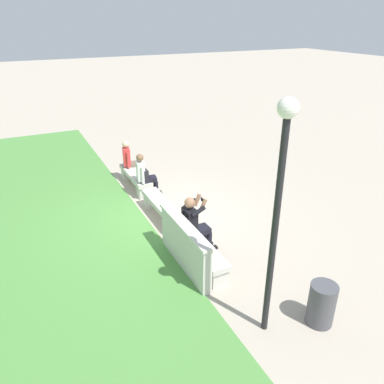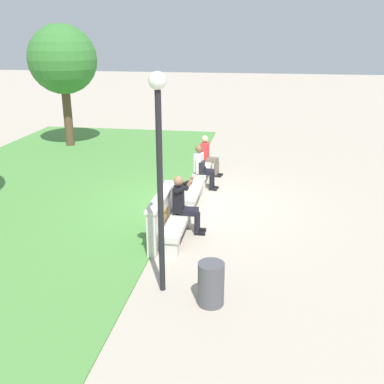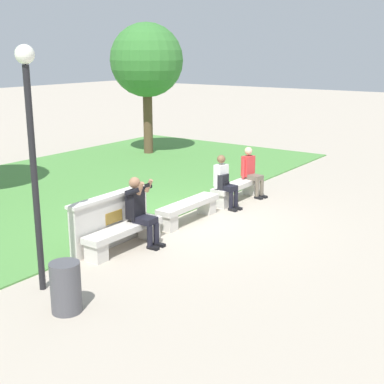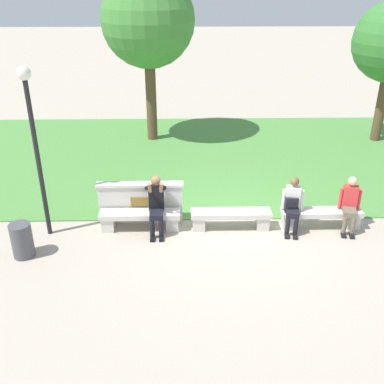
{
  "view_description": "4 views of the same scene",
  "coord_description": "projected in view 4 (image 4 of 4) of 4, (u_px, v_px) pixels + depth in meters",
  "views": [
    {
      "loc": [
        -7.71,
        2.93,
        4.61
      ],
      "look_at": [
        -0.84,
        -0.43,
        0.99
      ],
      "focal_mm": 35.0,
      "sensor_mm": 36.0,
      "label": 1
    },
    {
      "loc": [
        -10.81,
        -1.73,
        4.28
      ],
      "look_at": [
        -1.17,
        -0.18,
        0.78
      ],
      "focal_mm": 42.0,
      "sensor_mm": 36.0,
      "label": 2
    },
    {
      "loc": [
        -9.09,
        -6.53,
        3.65
      ],
      "look_at": [
        -0.52,
        -0.46,
        0.85
      ],
      "focal_mm": 50.0,
      "sensor_mm": 36.0,
      "label": 3
    },
    {
      "loc": [
        -1.07,
        -8.9,
        5.39
      ],
      "look_at": [
        -0.89,
        -0.07,
        0.98
      ],
      "focal_mm": 42.0,
      "sensor_mm": 36.0,
      "label": 4
    }
  ],
  "objects": [
    {
      "name": "bench_main",
      "position": [
        140.0,
        218.0,
        10.22
      ],
      "size": [
        1.83,
        0.4,
        0.45
      ],
      "color": "beige",
      "rests_on": "ground"
    },
    {
      "name": "lamp_post",
      "position": [
        33.0,
        130.0,
        9.11
      ],
      "size": [
        0.28,
        0.28,
        3.73
      ],
      "color": "black",
      "rests_on": "ground"
    },
    {
      "name": "person_distant",
      "position": [
        293.0,
        203.0,
        10.06
      ],
      "size": [
        0.48,
        0.71,
        1.26
      ],
      "color": "black",
      "rests_on": "ground"
    },
    {
      "name": "bench_mid",
      "position": [
        321.0,
        216.0,
        10.3
      ],
      "size": [
        1.83,
        0.4,
        0.45
      ],
      "color": "beige",
      "rests_on": "ground"
    },
    {
      "name": "ground_plane",
      "position": [
        230.0,
        228.0,
        10.39
      ],
      "size": [
        80.0,
        80.0,
        0.0
      ],
      "primitive_type": "plane",
      "color": "#B2A593"
    },
    {
      "name": "backrest_wall_with_plaque",
      "position": [
        141.0,
        202.0,
        10.43
      ],
      "size": [
        1.99,
        0.24,
        1.01
      ],
      "color": "beige",
      "rests_on": "ground"
    },
    {
      "name": "person_companion",
      "position": [
        350.0,
        203.0,
        10.08
      ],
      "size": [
        0.48,
        0.72,
        1.26
      ],
      "color": "black",
      "rests_on": "ground"
    },
    {
      "name": "backpack",
      "position": [
        291.0,
        204.0,
        10.11
      ],
      "size": [
        0.28,
        0.24,
        0.43
      ],
      "color": "black",
      "rests_on": "bench_mid"
    },
    {
      "name": "person_photographer",
      "position": [
        156.0,
        202.0,
        9.96
      ],
      "size": [
        0.48,
        0.73,
        1.32
      ],
      "color": "black",
      "rests_on": "ground"
    },
    {
      "name": "grass_strip",
      "position": [
        217.0,
        156.0,
        14.3
      ],
      "size": [
        17.98,
        8.0,
        0.03
      ],
      "primitive_type": "cube",
      "color": "#518E42",
      "rests_on": "ground"
    },
    {
      "name": "bench_near",
      "position": [
        231.0,
        217.0,
        10.26
      ],
      "size": [
        1.83,
        0.4,
        0.45
      ],
      "color": "beige",
      "rests_on": "ground"
    },
    {
      "name": "tree_left_background",
      "position": [
        148.0,
        21.0,
        14.06
      ],
      "size": [
        2.96,
        2.96,
        5.42
      ],
      "color": "brown",
      "rests_on": "ground"
    },
    {
      "name": "trash_bin",
      "position": [
        22.0,
        240.0,
        9.24
      ],
      "size": [
        0.44,
        0.44,
        0.75
      ],
      "primitive_type": "cylinder",
      "color": "#4C4C51",
      "rests_on": "ground"
    }
  ]
}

